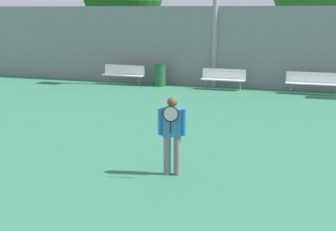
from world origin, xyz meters
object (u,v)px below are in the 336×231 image
object	(u,v)px
bench_courtside_far	(315,81)
bench_adjacent_court	(223,77)
trash_bin	(160,75)
tennis_player	(172,132)
bench_courtside_near	(124,73)

from	to	relation	value
bench_courtside_far	bench_adjacent_court	distance (m)	3.57
bench_courtside_far	trash_bin	xyz separation A→B (m)	(-6.33, 0.07, -0.02)
tennis_player	trash_bin	world-z (taller)	tennis_player
bench_courtside_near	bench_adjacent_court	size ratio (longest dim) A/B	1.04
bench_courtside_near	trash_bin	world-z (taller)	trash_bin
tennis_player	bench_courtside_near	world-z (taller)	tennis_player
bench_courtside_near	bench_courtside_far	bearing A→B (deg)	0.00
bench_courtside_far	trash_bin	size ratio (longest dim) A/B	2.28
trash_bin	bench_courtside_far	bearing A→B (deg)	-0.59
bench_courtside_far	trash_bin	distance (m)	6.33
bench_courtside_near	bench_courtside_far	world-z (taller)	same
trash_bin	bench_adjacent_court	bearing A→B (deg)	-1.37
tennis_player	bench_courtside_far	world-z (taller)	tennis_player
tennis_player	bench_courtside_far	bearing A→B (deg)	65.01
bench_courtside_far	bench_adjacent_court	world-z (taller)	same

